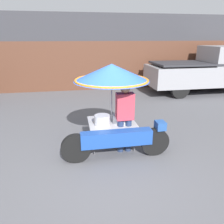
# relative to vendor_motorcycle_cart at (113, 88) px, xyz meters

# --- Properties ---
(ground_plane) EXTENTS (36.00, 36.00, 0.00)m
(ground_plane) POSITION_rel_vendor_motorcycle_cart_xyz_m (-0.20, -0.81, -1.44)
(ground_plane) COLOR #56565B
(shopfront_building) EXTENTS (28.00, 2.06, 3.55)m
(shopfront_building) POSITION_rel_vendor_motorcycle_cart_xyz_m (-0.20, 7.10, 0.32)
(shopfront_building) COLOR #38383D
(shopfront_building) RESTS_ON ground
(vendor_motorcycle_cart) EXTENTS (2.34, 1.66, 1.95)m
(vendor_motorcycle_cart) POSITION_rel_vendor_motorcycle_cart_xyz_m (0.00, 0.00, 0.00)
(vendor_motorcycle_cart) COLOR black
(vendor_motorcycle_cart) RESTS_ON ground
(vendor_person) EXTENTS (0.38, 0.22, 1.58)m
(vendor_person) POSITION_rel_vendor_motorcycle_cart_xyz_m (0.23, -0.22, -0.56)
(vendor_person) COLOR navy
(vendor_person) RESTS_ON ground
(pickup_truck) EXTENTS (5.38, 1.90, 2.11)m
(pickup_truck) POSITION_rel_vendor_motorcycle_cart_xyz_m (5.38, 4.61, -0.43)
(pickup_truck) COLOR black
(pickup_truck) RESTS_ON ground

